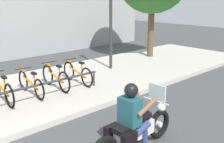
# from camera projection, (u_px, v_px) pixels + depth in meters

# --- Properties ---
(motorcycle) EXTENTS (2.24, 0.63, 1.23)m
(motorcycle) POSITION_uv_depth(u_px,v_px,m) (135.00, 131.00, 5.16)
(motorcycle) COLOR black
(motorcycle) RESTS_ON ground
(rider) EXTENTS (0.63, 0.55, 1.44)m
(rider) POSITION_uv_depth(u_px,v_px,m) (133.00, 114.00, 5.01)
(rider) COLOR #1E4C59
(rider) RESTS_ON ground
(bicycle_3) EXTENTS (0.48, 1.71, 0.79)m
(bicycle_3) POSITION_uv_depth(u_px,v_px,m) (2.00, 90.00, 7.27)
(bicycle_3) COLOR black
(bicycle_3) RESTS_ON sidewalk
(bicycle_4) EXTENTS (0.48, 1.70, 0.74)m
(bicycle_4) POSITION_uv_depth(u_px,v_px,m) (31.00, 84.00, 7.81)
(bicycle_4) COLOR black
(bicycle_4) RESTS_ON sidewalk
(bicycle_5) EXTENTS (0.48, 1.69, 0.80)m
(bicycle_5) POSITION_uv_depth(u_px,v_px,m) (55.00, 77.00, 8.34)
(bicycle_5) COLOR black
(bicycle_5) RESTS_ON sidewalk
(bicycle_6) EXTENTS (0.48, 1.70, 0.77)m
(bicycle_6) POSITION_uv_depth(u_px,v_px,m) (77.00, 73.00, 8.88)
(bicycle_6) COLOR black
(bicycle_6) RESTS_ON sidewalk
(bike_rack) EXTENTS (5.55, 0.07, 0.49)m
(bike_rack) POSITION_uv_depth(u_px,v_px,m) (10.00, 92.00, 6.86)
(bike_rack) COLOR #333338
(bike_rack) RESTS_ON sidewalk
(street_lamp) EXTENTS (0.28, 0.28, 4.09)m
(street_lamp) POSITION_uv_depth(u_px,v_px,m) (111.00, 8.00, 10.19)
(street_lamp) COLOR #2D2D33
(street_lamp) RESTS_ON ground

